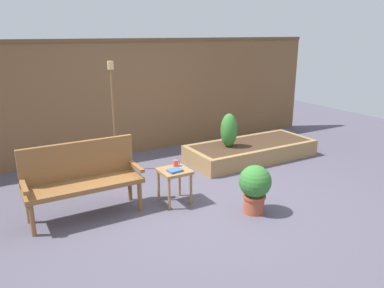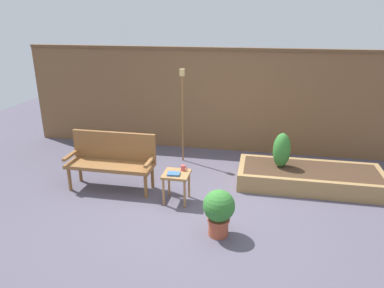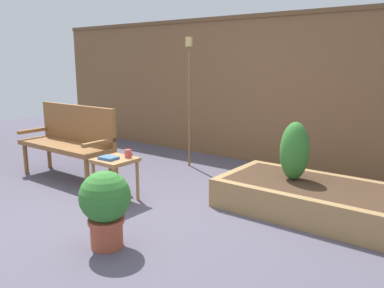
{
  "view_description": "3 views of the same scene",
  "coord_description": "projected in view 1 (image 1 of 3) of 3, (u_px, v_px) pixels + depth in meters",
  "views": [
    {
      "loc": [
        -2.53,
        -4.14,
        2.27
      ],
      "look_at": [
        0.13,
        0.48,
        0.68
      ],
      "focal_mm": 35.34,
      "sensor_mm": 36.0,
      "label": 1
    },
    {
      "loc": [
        0.85,
        -4.69,
        2.75
      ],
      "look_at": [
        -0.14,
        0.35,
        0.89
      ],
      "focal_mm": 33.24,
      "sensor_mm": 36.0,
      "label": 2
    },
    {
      "loc": [
        2.79,
        -2.61,
        1.51
      ],
      "look_at": [
        0.0,
        1.05,
        0.53
      ],
      "focal_mm": 36.8,
      "sensor_mm": 36.0,
      "label": 3
    }
  ],
  "objects": [
    {
      "name": "raised_planter_bed",
      "position": [
        251.0,
        151.0,
        7.02
      ],
      "size": [
        2.4,
        1.0,
        0.3
      ],
      "color": "#997547",
      "rests_on": "ground_plane"
    },
    {
      "name": "garden_bench",
      "position": [
        82.0,
        174.0,
        4.77
      ],
      "size": [
        1.44,
        0.48,
        0.94
      ],
      "color": "brown",
      "rests_on": "ground_plane"
    },
    {
      "name": "tiki_torch",
      "position": [
        112.0,
        98.0,
        6.13
      ],
      "size": [
        0.1,
        0.1,
        1.83
      ],
      "color": "brown",
      "rests_on": "ground_plane"
    },
    {
      "name": "shrub_near_bench",
      "position": [
        229.0,
        130.0,
        6.66
      ],
      "size": [
        0.29,
        0.29,
        0.6
      ],
      "color": "brown",
      "rests_on": "raised_planter_bed"
    },
    {
      "name": "ground_plane",
      "position": [
        201.0,
        200.0,
        5.29
      ],
      "size": [
        14.0,
        14.0,
        0.0
      ],
      "primitive_type": "plane",
      "color": "#514C5B"
    },
    {
      "name": "cup_on_table",
      "position": [
        176.0,
        163.0,
        5.23
      ],
      "size": [
        0.11,
        0.07,
        0.09
      ],
      "color": "#CC4C47",
      "rests_on": "side_table"
    },
    {
      "name": "potted_boxwood",
      "position": [
        255.0,
        186.0,
        4.85
      ],
      "size": [
        0.42,
        0.42,
        0.64
      ],
      "color": "#A84C33",
      "rests_on": "ground_plane"
    },
    {
      "name": "book_on_table",
      "position": [
        175.0,
        170.0,
        5.04
      ],
      "size": [
        0.2,
        0.15,
        0.03
      ],
      "primitive_type": "cube",
      "rotation": [
        0.0,
        0.0,
        0.07
      ],
      "color": "#38609E",
      "rests_on": "side_table"
    },
    {
      "name": "side_table",
      "position": [
        174.0,
        175.0,
        5.13
      ],
      "size": [
        0.4,
        0.4,
        0.48
      ],
      "color": "#9E7042",
      "rests_on": "ground_plane"
    },
    {
      "name": "fence_back",
      "position": [
        131.0,
        97.0,
        7.14
      ],
      "size": [
        8.4,
        0.14,
        2.16
      ],
      "color": "brown",
      "rests_on": "ground_plane"
    }
  ]
}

